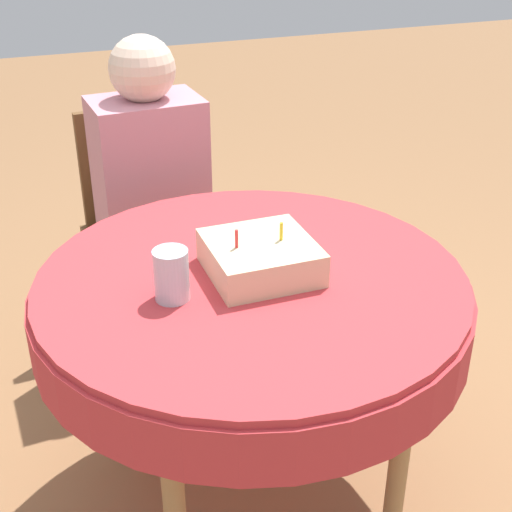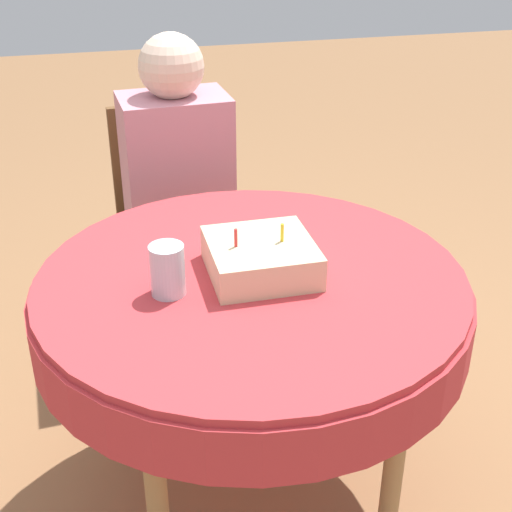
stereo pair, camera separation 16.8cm
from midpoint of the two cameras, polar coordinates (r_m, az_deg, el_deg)
name	(u,v)px [view 1 (the left image)]	position (r m, az deg, el deg)	size (l,w,h in m)	color
ground_plane	(252,496)	(2.17, -2.67, -18.75)	(12.00, 12.00, 0.00)	#8C603D
dining_table	(251,307)	(1.75, -3.14, -4.14)	(1.06, 1.06, 0.74)	#BC3338
chair	(149,224)	(2.59, -10.44, 2.51)	(0.47, 0.47, 0.87)	brown
person	(152,176)	(2.42, -10.33, 6.30)	(0.37, 0.35, 1.15)	beige
birthday_cake	(260,257)	(1.69, -2.48, -0.19)	(0.25, 0.25, 0.13)	beige
drinking_glass	(171,275)	(1.60, -9.78, -1.58)	(0.08, 0.08, 0.12)	silver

